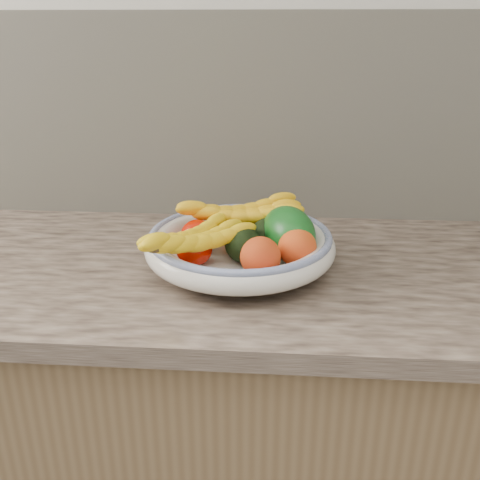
% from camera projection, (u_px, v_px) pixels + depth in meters
% --- Properties ---
extents(kitchen_counter, '(2.44, 0.66, 1.40)m').
position_uv_depth(kitchen_counter, '(241.00, 424.00, 1.30)').
color(kitchen_counter, brown).
rests_on(kitchen_counter, ground).
extents(fruit_bowl, '(0.39, 0.39, 0.08)m').
position_uv_depth(fruit_bowl, '(240.00, 245.00, 1.10)').
color(fruit_bowl, white).
rests_on(fruit_bowl, kitchen_counter).
extents(clementine_back_left, '(0.07, 0.07, 0.05)m').
position_uv_depth(clementine_back_left, '(234.00, 226.00, 1.18)').
color(clementine_back_left, '#DC5304').
rests_on(clementine_back_left, fruit_bowl).
extents(clementine_back_right, '(0.07, 0.07, 0.05)m').
position_uv_depth(clementine_back_right, '(257.00, 227.00, 1.18)').
color(clementine_back_right, '#E25F04').
rests_on(clementine_back_right, fruit_bowl).
extents(clementine_back_mid, '(0.06, 0.06, 0.05)m').
position_uv_depth(clementine_back_mid, '(235.00, 233.00, 1.14)').
color(clementine_back_mid, orange).
rests_on(clementine_back_mid, fruit_bowl).
extents(tomato_left, '(0.09, 0.09, 0.06)m').
position_uv_depth(tomato_left, '(197.00, 235.00, 1.11)').
color(tomato_left, '#C41100').
rests_on(tomato_left, fruit_bowl).
extents(tomato_near_left, '(0.09, 0.09, 0.06)m').
position_uv_depth(tomato_near_left, '(194.00, 249.00, 1.04)').
color(tomato_near_left, '#B70F00').
rests_on(tomato_near_left, fruit_bowl).
extents(avocado_center, '(0.08, 0.11, 0.07)m').
position_uv_depth(avocado_center, '(243.00, 243.00, 1.07)').
color(avocado_center, black).
rests_on(avocado_center, fruit_bowl).
extents(avocado_right, '(0.11, 0.12, 0.07)m').
position_uv_depth(avocado_right, '(269.00, 233.00, 1.12)').
color(avocado_right, black).
rests_on(avocado_right, fruit_bowl).
extents(green_mango, '(0.18, 0.19, 0.13)m').
position_uv_depth(green_mango, '(288.00, 233.00, 1.09)').
color(green_mango, '#0E4F15').
rests_on(green_mango, fruit_bowl).
extents(peach_front, '(0.08, 0.08, 0.08)m').
position_uv_depth(peach_front, '(260.00, 257.00, 1.00)').
color(peach_front, orange).
rests_on(peach_front, fruit_bowl).
extents(peach_right, '(0.08, 0.08, 0.08)m').
position_uv_depth(peach_right, '(297.00, 247.00, 1.04)').
color(peach_right, orange).
rests_on(peach_right, fruit_bowl).
extents(banana_bunch_back, '(0.30, 0.16, 0.08)m').
position_uv_depth(banana_bunch_back, '(239.00, 216.00, 1.14)').
color(banana_bunch_back, yellow).
rests_on(banana_bunch_back, fruit_bowl).
extents(banana_bunch_front, '(0.25, 0.27, 0.07)m').
position_uv_depth(banana_bunch_front, '(194.00, 242.00, 1.02)').
color(banana_bunch_front, yellow).
rests_on(banana_bunch_front, fruit_bowl).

